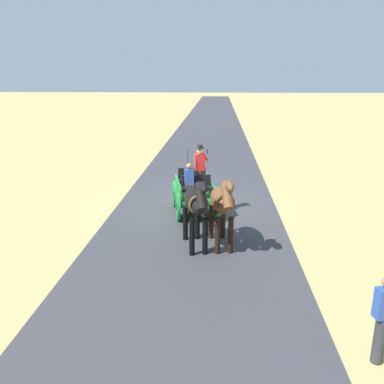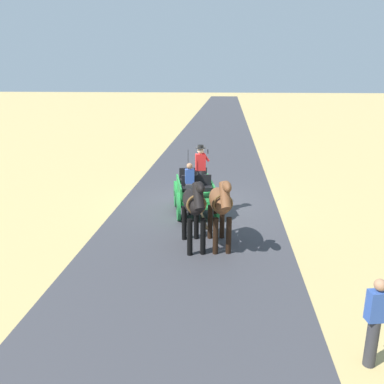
# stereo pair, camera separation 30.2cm
# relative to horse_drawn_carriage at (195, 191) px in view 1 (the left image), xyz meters

# --- Properties ---
(ground_plane) EXTENTS (200.00, 200.00, 0.00)m
(ground_plane) POSITION_rel_horse_drawn_carriage_xyz_m (-0.02, -0.95, -0.82)
(ground_plane) COLOR tan
(road_surface) EXTENTS (5.99, 160.00, 0.01)m
(road_surface) POSITION_rel_horse_drawn_carriage_xyz_m (-0.02, -0.95, -0.81)
(road_surface) COLOR #38383D
(road_surface) RESTS_ON ground
(horse_drawn_carriage) EXTENTS (1.85, 4.51, 2.50)m
(horse_drawn_carriage) POSITION_rel_horse_drawn_carriage_xyz_m (0.00, 0.00, 0.00)
(horse_drawn_carriage) COLOR #1E7233
(horse_drawn_carriage) RESTS_ON ground
(horse_near_side) EXTENTS (0.84, 2.15, 2.21)m
(horse_near_side) POSITION_rel_horse_drawn_carriage_xyz_m (-0.93, 2.91, 0.51)
(horse_near_side) COLOR brown
(horse_near_side) RESTS_ON ground
(horse_off_side) EXTENTS (0.93, 2.14, 2.21)m
(horse_off_side) POSITION_rel_horse_drawn_carriage_xyz_m (-0.21, 3.04, 0.51)
(horse_off_side) COLOR black
(horse_off_side) RESTS_ON ground
(pedestrian_walking) EXTENTS (0.35, 0.26, 1.63)m
(pedestrian_walking) POSITION_rel_horse_drawn_carriage_xyz_m (-3.60, 7.53, 0.05)
(pedestrian_walking) COLOR #2D2D33
(pedestrian_walking) RESTS_ON ground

